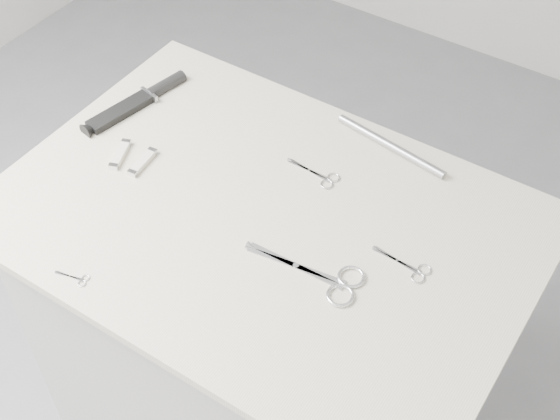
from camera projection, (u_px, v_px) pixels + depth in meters
The scene contains 10 objects.
plinth at pixel (267, 353), 1.80m from camera, with size 0.90×0.60×0.90m, color #B1B1AF.
display_board at pixel (264, 220), 1.47m from camera, with size 1.00×0.70×0.02m, color beige.
large_shears at pixel (328, 279), 1.36m from camera, with size 0.22×0.10×0.01m.
embroidery_scissors_a at pixel (321, 176), 1.53m from camera, with size 0.11×0.05×0.00m.
embroidery_scissors_b at pixel (410, 268), 1.38m from camera, with size 0.11×0.05×0.00m.
tiny_scissors at pixel (76, 278), 1.36m from camera, with size 0.06×0.03×0.00m.
sheathed_knife at pixel (141, 99), 1.68m from camera, with size 0.09×0.25×0.03m.
pocket_knife_a at pixel (120, 155), 1.57m from camera, with size 0.05×0.08×0.01m.
pocket_knife_b at pixel (143, 162), 1.55m from camera, with size 0.03×0.08×0.01m.
metal_rail at pixel (391, 146), 1.58m from camera, with size 0.02×0.02×0.26m, color #989BA0.
Camera 1 is at (0.57, -0.81, 2.00)m, focal length 50.00 mm.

